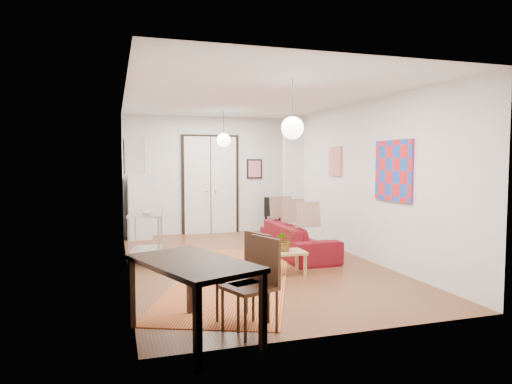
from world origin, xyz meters
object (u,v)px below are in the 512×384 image
object	(u,v)px
dining_table	(193,269)
dining_chair_far	(247,276)
fridge	(139,207)
black_side_chair	(272,211)
sofa	(298,239)
kitchen_counter	(146,230)
coffee_table	(279,254)
dining_chair_near	(240,270)

from	to	relation	value
dining_table	dining_chair_far	size ratio (longest dim) A/B	1.66
fridge	dining_table	xyz separation A→B (m)	(0.21, -6.30, -0.03)
black_side_chair	sofa	bearing A→B (deg)	103.26
fridge	black_side_chair	distance (m)	3.29
kitchen_counter	sofa	bearing A→B (deg)	-1.25
kitchen_counter	black_side_chair	bearing A→B (deg)	45.19
dining_chair_far	dining_table	bearing A→B (deg)	-102.14
coffee_table	kitchen_counter	xyz separation A→B (m)	(-1.95, 1.69, 0.24)
fridge	dining_table	size ratio (longest dim) A/B	0.89
sofa	dining_chair_near	xyz separation A→B (m)	(-1.97, -3.06, 0.27)
sofa	dining_table	distance (m)	4.31
dining_chair_far	coffee_table	bearing A→B (deg)	129.84
sofa	dining_table	bearing A→B (deg)	143.57
dining_chair_far	black_side_chair	distance (m)	6.75
sofa	black_side_chair	distance (m)	3.00
sofa	dining_table	xyz separation A→B (m)	(-2.57, -3.44, 0.40)
dining_table	dining_chair_far	bearing A→B (deg)	9.54
sofa	dining_chair_far	bearing A→B (deg)	149.78
kitchen_counter	dining_chair_near	world-z (taller)	dining_chair_near
kitchen_counter	fridge	bearing A→B (deg)	98.00
dining_chair_near	coffee_table	bearing A→B (deg)	126.39
coffee_table	fridge	bearing A→B (deg)	115.51
dining_chair_near	black_side_chair	distance (m)	6.50
fridge	dining_chair_near	world-z (taller)	fridge
black_side_chair	dining_chair_far	bearing A→B (deg)	91.38
sofa	dining_chair_near	distance (m)	3.66
sofa	dining_chair_far	xyz separation A→B (m)	(-1.97, -3.34, 0.27)
coffee_table	dining_table	bearing A→B (deg)	-128.31
sofa	black_side_chair	xyz separation A→B (m)	(0.50, 2.95, 0.21)
sofa	dining_chair_near	size ratio (longest dim) A/B	2.15
fridge	black_side_chair	xyz separation A→B (m)	(3.29, 0.09, -0.21)
kitchen_counter	dining_chair_near	size ratio (longest dim) A/B	1.21
kitchen_counter	dining_table	xyz separation A→B (m)	(0.21, -3.89, 0.16)
coffee_table	fridge	distance (m)	4.56
kitchen_counter	black_side_chair	size ratio (longest dim) A/B	1.34
kitchen_counter	dining_chair_far	world-z (taller)	dining_chair_far
coffee_table	black_side_chair	xyz separation A→B (m)	(1.33, 4.18, 0.21)
coffee_table	kitchen_counter	bearing A→B (deg)	139.18
sofa	dining_chair_near	bearing A→B (deg)	147.60
dining_table	black_side_chair	size ratio (longest dim) A/B	1.84
dining_chair_far	sofa	bearing A→B (deg)	127.70
sofa	coffee_table	xyz separation A→B (m)	(-0.83, -1.23, 0.01)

